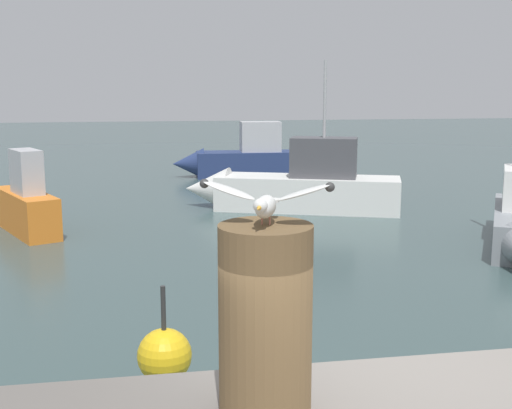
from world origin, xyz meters
name	(u,v)px	position (x,y,z in m)	size (l,w,h in m)	color
mooring_post	(265,322)	(-0.96, -0.53, 2.22)	(0.44, 0.44, 0.92)	brown
seagull	(265,201)	(-0.96, -0.54, 2.79)	(0.60, 0.38, 0.20)	tan
boat_white	(291,186)	(2.45, 13.70, 0.64)	(5.90, 3.22, 4.06)	silver
boat_navy	(244,159)	(2.25, 20.44, 0.66)	(5.25, 1.44, 2.07)	navy
boat_orange	(25,204)	(-4.15, 12.12, 0.65)	(1.98, 3.21, 1.91)	orange
channel_buoy	(165,366)	(-1.33, 3.02, 0.48)	(0.56, 0.56, 1.33)	yellow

